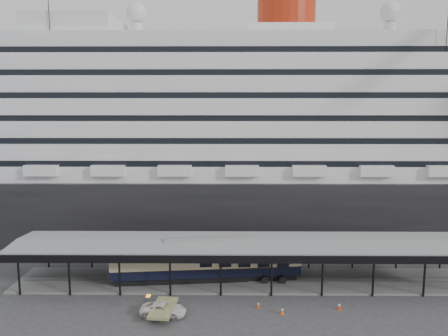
{
  "coord_description": "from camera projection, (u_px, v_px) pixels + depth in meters",
  "views": [
    {
      "loc": [
        -2.11,
        -46.54,
        21.41
      ],
      "look_at": [
        -2.58,
        8.0,
        13.77
      ],
      "focal_mm": 35.0,
      "sensor_mm": 36.0,
      "label": 1
    }
  ],
  "objects": [
    {
      "name": "traffic_cone_right",
      "position": [
        339.0,
        306.0,
        46.44
      ],
      "size": [
        0.45,
        0.45,
        0.81
      ],
      "rotation": [
        0.0,
        0.0,
        0.09
      ],
      "color": "red",
      "rests_on": "ground"
    },
    {
      "name": "port_truck",
      "position": [
        163.0,
        309.0,
        45.08
      ],
      "size": [
        4.9,
        2.59,
        1.31
      ],
      "primitive_type": "imported",
      "rotation": [
        0.0,
        0.0,
        1.48
      ],
      "color": "silver",
      "rests_on": "ground"
    },
    {
      "name": "cruise_ship",
      "position": [
        240.0,
        124.0,
        78.18
      ],
      "size": [
        130.0,
        30.0,
        43.9
      ],
      "color": "black",
      "rests_on": "ground"
    },
    {
      "name": "traffic_cone_mid",
      "position": [
        282.0,
        311.0,
        45.45
      ],
      "size": [
        0.4,
        0.4,
        0.77
      ],
      "rotation": [
        0.0,
        0.0,
        -0.02
      ],
      "color": "#F1560D",
      "rests_on": "ground"
    },
    {
      "name": "traffic_cone_left",
      "position": [
        258.0,
        305.0,
        46.91
      ],
      "size": [
        0.39,
        0.39,
        0.69
      ],
      "rotation": [
        0.0,
        0.0,
        -0.09
      ],
      "color": "#D5400B",
      "rests_on": "ground"
    },
    {
      "name": "pullman_carriage",
      "position": [
        206.0,
        260.0,
        53.65
      ],
      "size": [
        23.27,
        5.24,
        22.67
      ],
      "rotation": [
        0.0,
        0.0,
        0.1
      ],
      "color": "black",
      "rests_on": "ground"
    },
    {
      "name": "ground",
      "position": [
        246.0,
        299.0,
        49.04
      ],
      "size": [
        200.0,
        200.0,
        0.0
      ],
      "primitive_type": "plane",
      "color": "#343436",
      "rests_on": "ground"
    },
    {
      "name": "platform_canopy",
      "position": [
        245.0,
        263.0,
        53.66
      ],
      "size": [
        56.0,
        9.18,
        5.3
      ],
      "color": "slate",
      "rests_on": "ground"
    }
  ]
}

